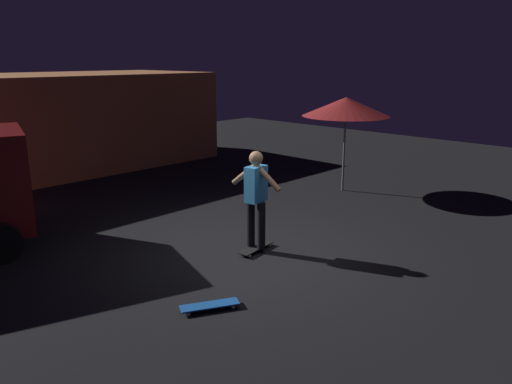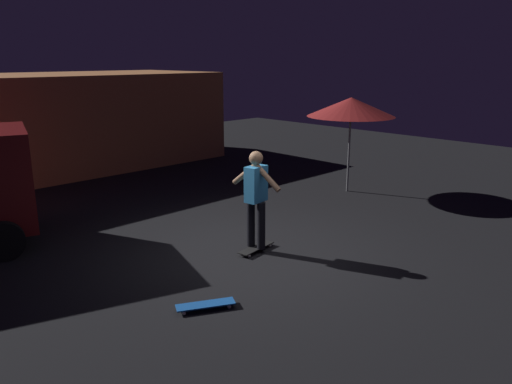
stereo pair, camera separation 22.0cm
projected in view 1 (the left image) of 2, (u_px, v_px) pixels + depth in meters
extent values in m
plane|color=black|center=(254.00, 254.00, 8.50)|extent=(28.00, 28.00, 0.00)
cube|color=#C67A47|center=(51.00, 122.00, 14.76)|extent=(9.23, 4.24, 2.75)
cylinder|color=black|center=(1.00, 243.00, 8.06)|extent=(0.70, 0.41, 0.66)
cylinder|color=slate|center=(344.00, 147.00, 12.27)|extent=(0.05, 0.05, 2.20)
cone|color=#A52626|center=(346.00, 107.00, 12.01)|extent=(2.10, 2.10, 0.45)
cube|color=black|center=(256.00, 248.00, 8.62)|extent=(0.80, 0.31, 0.02)
sphere|color=silver|center=(262.00, 243.00, 8.91)|extent=(0.05, 0.05, 0.05)
sphere|color=silver|center=(270.00, 245.00, 8.81)|extent=(0.05, 0.05, 0.05)
sphere|color=silver|center=(242.00, 254.00, 8.44)|extent=(0.05, 0.05, 0.05)
sphere|color=silver|center=(250.00, 256.00, 8.34)|extent=(0.05, 0.05, 0.05)
cube|color=#1959B2|center=(210.00, 305.00, 6.62)|extent=(0.78, 0.54, 0.02)
sphere|color=silver|center=(189.00, 314.00, 6.46)|extent=(0.05, 0.05, 0.05)
sphere|color=silver|center=(186.00, 308.00, 6.61)|extent=(0.05, 0.05, 0.05)
sphere|color=silver|center=(233.00, 307.00, 6.64)|extent=(0.05, 0.05, 0.05)
sphere|color=silver|center=(230.00, 301.00, 6.80)|extent=(0.05, 0.05, 0.05)
cylinder|color=black|center=(251.00, 223.00, 8.57)|extent=(0.14, 0.14, 0.82)
cylinder|color=black|center=(261.00, 226.00, 8.45)|extent=(0.14, 0.14, 0.82)
cube|color=#338CCC|center=(256.00, 184.00, 8.32)|extent=(0.41, 0.27, 0.60)
sphere|color=#936B4C|center=(256.00, 158.00, 8.21)|extent=(0.23, 0.23, 0.23)
cylinder|color=#936B4C|center=(245.00, 173.00, 8.41)|extent=(0.17, 0.55, 0.46)
cylinder|color=#936B4C|center=(267.00, 177.00, 8.16)|extent=(0.17, 0.55, 0.46)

